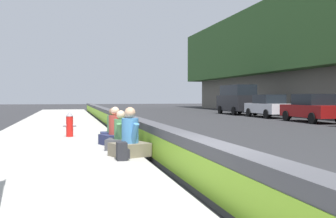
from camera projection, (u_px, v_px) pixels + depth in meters
ground_plane at (215, 199)px, 6.04m from camera, size 160.00×160.00×0.00m
sidewalk_strip at (31, 206)px, 5.40m from camera, size 80.00×4.40×0.14m
jersey_barrier at (215, 171)px, 6.03m from camera, size 76.00×0.45×0.85m
fire_hydrant at (70, 124)px, 14.07m from camera, size 0.26×0.46×0.88m
seated_person_foreground at (130, 141)px, 9.48m from camera, size 0.95×1.02×1.16m
seated_person_middle at (121, 137)px, 10.67m from camera, size 0.83×0.91×1.05m
seated_person_rear at (115, 133)px, 11.79m from camera, size 0.89×0.97×1.11m
seated_person_far at (113, 131)px, 12.73m from camera, size 0.67×0.76×1.05m
backpack at (122, 151)px, 8.88m from camera, size 0.32×0.28×0.40m
parked_car_fourth at (312, 108)px, 24.16m from camera, size 4.53×2.01×1.71m
parked_car_midline at (268, 106)px, 29.65m from camera, size 4.52×1.98×1.71m
parked_car_far at (237, 99)px, 34.85m from camera, size 5.14×2.18×2.56m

